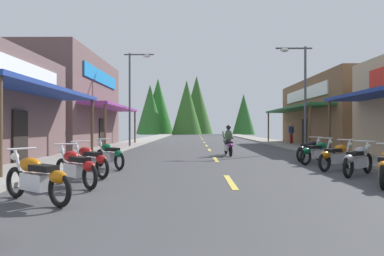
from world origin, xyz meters
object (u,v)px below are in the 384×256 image
(streetlamp_right, at_px, (300,83))
(motorcycle_parked_right_6, at_px, (310,150))
(motorcycle_parked_left_4, at_px, (110,154))
(pedestrian_browsing, at_px, (291,132))
(motorcycle_parked_right_5, at_px, (318,152))
(motorcycle_parked_left_1, at_px, (37,177))
(rider_cruising_lead, at_px, (228,143))
(motorcycle_parked_left_3, at_px, (89,160))
(streetlamp_left, at_px, (134,87))
(motorcycle_parked_right_4, at_px, (337,156))
(motorcycle_parked_left_2, at_px, (75,166))
(motorcycle_parked_right_3, at_px, (358,159))

(streetlamp_right, distance_m, motorcycle_parked_right_6, 6.82)
(motorcycle_parked_left_4, distance_m, pedestrian_browsing, 19.56)
(motorcycle_parked_right_5, relative_size, motorcycle_parked_left_1, 1.01)
(rider_cruising_lead, height_order, pedestrian_browsing, pedestrian_browsing)
(motorcycle_parked_left_4, relative_size, rider_cruising_lead, 0.79)
(motorcycle_parked_right_5, relative_size, pedestrian_browsing, 1.02)
(motorcycle_parked_left_3, bearing_deg, streetlamp_right, -88.40)
(streetlamp_right, relative_size, motorcycle_parked_left_1, 3.42)
(streetlamp_left, bearing_deg, motorcycle_parked_right_4, -54.90)
(motorcycle_parked_right_4, distance_m, motorcycle_parked_left_2, 8.36)
(streetlamp_right, bearing_deg, streetlamp_left, 158.04)
(streetlamp_right, xyz_separation_m, motorcycle_parked_left_4, (-9.27, -8.26, -3.58))
(streetlamp_right, distance_m, motorcycle_parked_left_2, 15.50)
(motorcycle_parked_right_6, relative_size, motorcycle_parked_left_2, 1.03)
(motorcycle_parked_right_3, bearing_deg, motorcycle_parked_right_5, 47.14)
(motorcycle_parked_left_1, relative_size, motorcycle_parked_left_2, 1.15)
(motorcycle_parked_right_5, distance_m, rider_cruising_lead, 5.11)
(motorcycle_parked_right_3, bearing_deg, motorcycle_parked_left_1, 161.05)
(rider_cruising_lead, bearing_deg, pedestrian_browsing, -33.83)
(motorcycle_parked_right_5, relative_size, motorcycle_parked_left_4, 1.08)
(motorcycle_parked_left_3, height_order, motorcycle_parked_left_4, same)
(motorcycle_parked_right_6, relative_size, motorcycle_parked_left_1, 0.89)
(motorcycle_parked_left_3, relative_size, rider_cruising_lead, 0.75)
(motorcycle_parked_right_3, distance_m, motorcycle_parked_right_5, 3.17)
(motorcycle_parked_right_3, xyz_separation_m, motorcycle_parked_left_1, (-7.93, -3.71, 0.00))
(streetlamp_right, bearing_deg, motorcycle_parked_right_3, -97.70)
(streetlamp_left, height_order, motorcycle_parked_right_3, streetlamp_left)
(motorcycle_parked_right_5, bearing_deg, motorcycle_parked_right_6, 52.01)
(streetlamp_right, bearing_deg, motorcycle_parked_left_4, -138.29)
(motorcycle_parked_left_2, distance_m, rider_cruising_lead, 10.25)
(streetlamp_left, height_order, motorcycle_parked_left_2, streetlamp_left)
(motorcycle_parked_right_5, bearing_deg, streetlamp_right, 45.13)
(streetlamp_right, distance_m, pedestrian_browsing, 8.63)
(streetlamp_left, height_order, motorcycle_parked_right_4, streetlamp_left)
(motorcycle_parked_left_1, height_order, motorcycle_parked_left_4, same)
(motorcycle_parked_left_1, relative_size, rider_cruising_lead, 0.85)
(streetlamp_left, height_order, rider_cruising_lead, streetlamp_left)
(motorcycle_parked_right_3, bearing_deg, rider_cruising_lead, 69.66)
(rider_cruising_lead, bearing_deg, streetlamp_right, -61.53)
(streetlamp_left, relative_size, motorcycle_parked_left_4, 4.00)
(motorcycle_parked_right_5, xyz_separation_m, motorcycle_parked_left_1, (-7.87, -6.88, 0.00))
(motorcycle_parked_right_4, relative_size, motorcycle_parked_left_1, 0.97)
(motorcycle_parked_right_6, bearing_deg, streetlamp_left, 90.14)
(motorcycle_parked_right_4, bearing_deg, motorcycle_parked_left_1, 175.98)
(streetlamp_right, relative_size, motorcycle_parked_right_4, 3.51)
(streetlamp_right, distance_m, motorcycle_parked_right_4, 9.59)
(motorcycle_parked_right_5, height_order, motorcycle_parked_right_6, same)
(motorcycle_parked_right_5, xyz_separation_m, pedestrian_browsing, (3.16, 14.78, 0.57))
(motorcycle_parked_left_3, distance_m, rider_cruising_lead, 8.91)
(motorcycle_parked_right_3, relative_size, rider_cruising_lead, 0.75)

